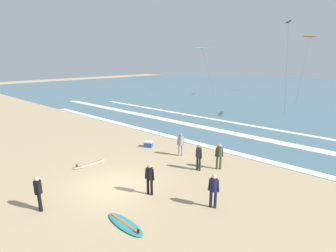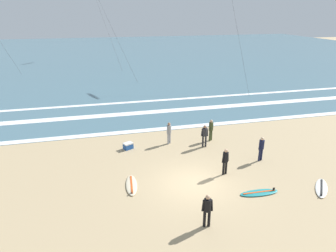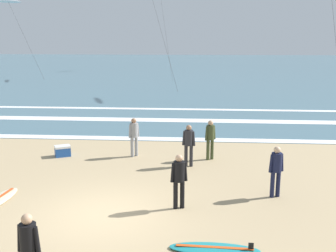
{
  "view_description": "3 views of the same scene",
  "coord_description": "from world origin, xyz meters",
  "px_view_note": "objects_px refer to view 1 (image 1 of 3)",
  "views": [
    {
      "loc": [
        9.9,
        -7.08,
        6.33
      ],
      "look_at": [
        -0.43,
        4.74,
        2.2
      ],
      "focal_mm": 26.62,
      "sensor_mm": 36.0,
      "label": 1
    },
    {
      "loc": [
        -4.96,
        -13.88,
        8.98
      ],
      "look_at": [
        -1.13,
        1.41,
        2.98
      ],
      "focal_mm": 32.79,
      "sensor_mm": 36.0,
      "label": 2
    },
    {
      "loc": [
        2.53,
        -10.32,
        4.83
      ],
      "look_at": [
        1.61,
        2.33,
        2.02
      ],
      "focal_mm": 43.52,
      "sensor_mm": 36.0,
      "label": 3
    }
  ],
  "objects_px": {
    "surfer_foreground_main": "(214,188)",
    "kite_white_low_near": "(202,49)",
    "surfer_left_near": "(38,190)",
    "surfer_left_far": "(219,154)",
    "surfer_mid_group": "(181,142)",
    "surfboard_right_spare": "(125,224)",
    "kite_orange_high_right": "(310,37)",
    "surfboard_left_pile": "(89,164)",
    "surfer_background_far": "(199,155)",
    "kite_black_high_left": "(289,22)",
    "cooler_box": "(149,144)",
    "surfer_right_near": "(150,176)"
  },
  "relations": [
    {
      "from": "surfboard_right_spare",
      "to": "surfer_left_far",
      "type": "bearing_deg",
      "value": 89.34
    },
    {
      "from": "surfer_mid_group",
      "to": "surfer_left_near",
      "type": "bearing_deg",
      "value": -93.75
    },
    {
      "from": "surfboard_left_pile",
      "to": "surfer_background_far",
      "type": "bearing_deg",
      "value": 34.41
    },
    {
      "from": "surfer_background_far",
      "to": "surfer_foreground_main",
      "type": "height_order",
      "value": "same"
    },
    {
      "from": "surfer_left_far",
      "to": "kite_white_low_near",
      "type": "height_order",
      "value": "kite_white_low_near"
    },
    {
      "from": "surfboard_left_pile",
      "to": "surfer_mid_group",
      "type": "bearing_deg",
      "value": 55.85
    },
    {
      "from": "surfer_left_near",
      "to": "surfer_background_far",
      "type": "relative_size",
      "value": 1.0
    },
    {
      "from": "surfboard_left_pile",
      "to": "kite_orange_high_right",
      "type": "distance_m",
      "value": 50.47
    },
    {
      "from": "surfer_foreground_main",
      "to": "kite_white_low_near",
      "type": "height_order",
      "value": "kite_white_low_near"
    },
    {
      "from": "surfboard_left_pile",
      "to": "kite_white_low_near",
      "type": "xyz_separation_m",
      "value": [
        -15.99,
        36.34,
        8.64
      ]
    },
    {
      "from": "surfer_foreground_main",
      "to": "cooler_box",
      "type": "distance_m",
      "value": 8.79
    },
    {
      "from": "surfer_mid_group",
      "to": "kite_black_high_left",
      "type": "relative_size",
      "value": 0.11
    },
    {
      "from": "surfer_foreground_main",
      "to": "kite_white_low_near",
      "type": "xyz_separation_m",
      "value": [
        -24.31,
        35.33,
        7.72
      ]
    },
    {
      "from": "surfer_left_near",
      "to": "surfer_mid_group",
      "type": "distance_m",
      "value": 9.1
    },
    {
      "from": "surfer_left_near",
      "to": "surfboard_left_pile",
      "type": "height_order",
      "value": "surfer_left_near"
    },
    {
      "from": "kite_orange_high_right",
      "to": "cooler_box",
      "type": "xyz_separation_m",
      "value": [
        0.07,
        -44.52,
        -10.62
      ]
    },
    {
      "from": "surfboard_left_pile",
      "to": "cooler_box",
      "type": "distance_m",
      "value": 4.81
    },
    {
      "from": "surfer_foreground_main",
      "to": "cooler_box",
      "type": "height_order",
      "value": "surfer_foreground_main"
    },
    {
      "from": "surfboard_right_spare",
      "to": "kite_orange_high_right",
      "type": "distance_m",
      "value": 53.12
    },
    {
      "from": "surfer_left_near",
      "to": "surfboard_right_spare",
      "type": "distance_m",
      "value": 4.1
    },
    {
      "from": "surfer_mid_group",
      "to": "kite_orange_high_right",
      "type": "xyz_separation_m",
      "value": [
        -3.01,
        44.34,
        9.88
      ]
    },
    {
      "from": "surfboard_right_spare",
      "to": "kite_black_high_left",
      "type": "xyz_separation_m",
      "value": [
        -6.74,
        39.88,
        12.28
      ]
    },
    {
      "from": "surfer_background_far",
      "to": "kite_black_high_left",
      "type": "xyz_separation_m",
      "value": [
        -5.98,
        33.68,
        11.36
      ]
    },
    {
      "from": "surfer_left_far",
      "to": "kite_orange_high_right",
      "type": "relative_size",
      "value": 0.09
    },
    {
      "from": "kite_black_high_left",
      "to": "cooler_box",
      "type": "xyz_separation_m",
      "value": [
        0.79,
        -32.73,
        -12.1
      ]
    },
    {
      "from": "surfboard_left_pile",
      "to": "kite_orange_high_right",
      "type": "relative_size",
      "value": 0.13
    },
    {
      "from": "surfer_foreground_main",
      "to": "kite_black_high_left",
      "type": "bearing_deg",
      "value": 103.4
    },
    {
      "from": "surfboard_right_spare",
      "to": "cooler_box",
      "type": "height_order",
      "value": "cooler_box"
    },
    {
      "from": "surfer_right_near",
      "to": "surfboard_right_spare",
      "type": "distance_m",
      "value": 2.66
    },
    {
      "from": "surfer_background_far",
      "to": "cooler_box",
      "type": "xyz_separation_m",
      "value": [
        -5.19,
        0.94,
        -0.74
      ]
    },
    {
      "from": "surfer_left_near",
      "to": "surfer_left_far",
      "type": "height_order",
      "value": "same"
    },
    {
      "from": "kite_white_low_near",
      "to": "cooler_box",
      "type": "height_order",
      "value": "kite_white_low_near"
    },
    {
      "from": "surfer_left_near",
      "to": "kite_black_high_left",
      "type": "relative_size",
      "value": 0.11
    },
    {
      "from": "surfer_right_near",
      "to": "kite_black_high_left",
      "type": "relative_size",
      "value": 0.11
    },
    {
      "from": "surfer_left_near",
      "to": "surfer_right_near",
      "type": "height_order",
      "value": "same"
    },
    {
      "from": "surfer_left_far",
      "to": "kite_orange_high_right",
      "type": "bearing_deg",
      "value": 97.78
    },
    {
      "from": "surfboard_right_spare",
      "to": "surfer_left_near",
      "type": "bearing_deg",
      "value": -153.93
    },
    {
      "from": "surfboard_left_pile",
      "to": "kite_white_low_near",
      "type": "height_order",
      "value": "kite_white_low_near"
    },
    {
      "from": "kite_black_high_left",
      "to": "cooler_box",
      "type": "height_order",
      "value": "kite_black_high_left"
    },
    {
      "from": "surfboard_right_spare",
      "to": "surfer_right_near",
      "type": "bearing_deg",
      "value": 111.95
    },
    {
      "from": "surfer_background_far",
      "to": "kite_orange_high_right",
      "type": "height_order",
      "value": "kite_orange_high_right"
    },
    {
      "from": "surfer_left_far",
      "to": "surfboard_left_pile",
      "type": "relative_size",
      "value": 0.75
    },
    {
      "from": "surfer_right_near",
      "to": "surfboard_left_pile",
      "type": "height_order",
      "value": "surfer_right_near"
    },
    {
      "from": "surfer_left_near",
      "to": "surfer_right_near",
      "type": "bearing_deg",
      "value": 56.89
    },
    {
      "from": "surfer_background_far",
      "to": "kite_white_low_near",
      "type": "xyz_separation_m",
      "value": [
        -21.6,
        32.5,
        7.72
      ]
    },
    {
      "from": "surfer_left_near",
      "to": "surfer_foreground_main",
      "type": "xyz_separation_m",
      "value": [
        5.55,
        5.13,
        0.0
      ]
    },
    {
      "from": "surfer_mid_group",
      "to": "surfboard_left_pile",
      "type": "relative_size",
      "value": 0.75
    },
    {
      "from": "surfer_background_far",
      "to": "surfer_right_near",
      "type": "distance_m",
      "value": 3.89
    },
    {
      "from": "surfer_mid_group",
      "to": "kite_orange_high_right",
      "type": "distance_m",
      "value": 45.53
    },
    {
      "from": "surfer_mid_group",
      "to": "kite_white_low_near",
      "type": "relative_size",
      "value": 0.18
    }
  ]
}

